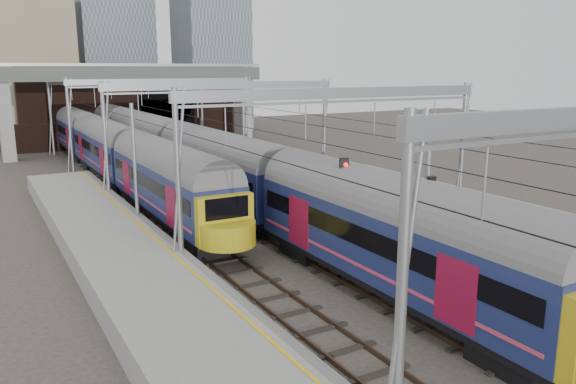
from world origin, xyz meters
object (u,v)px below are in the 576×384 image
signal_near_centre (427,220)px  train_main (178,152)px  signal_near_left (342,204)px  train_second (89,138)px

signal_near_centre → train_main: bearing=86.4°
train_main → signal_near_centre: 25.22m
signal_near_left → signal_near_centre: size_ratio=1.10×
train_main → signal_near_centre: bearing=-86.5°
train_second → signal_near_centre: bearing=-81.9°
signal_near_left → signal_near_centre: 3.55m
train_second → signal_near_left: (3.53, -35.74, 0.78)m
train_main → train_second: 14.08m
signal_near_left → signal_near_centre: signal_near_left is taller
signal_near_left → signal_near_centre: bearing=-38.7°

